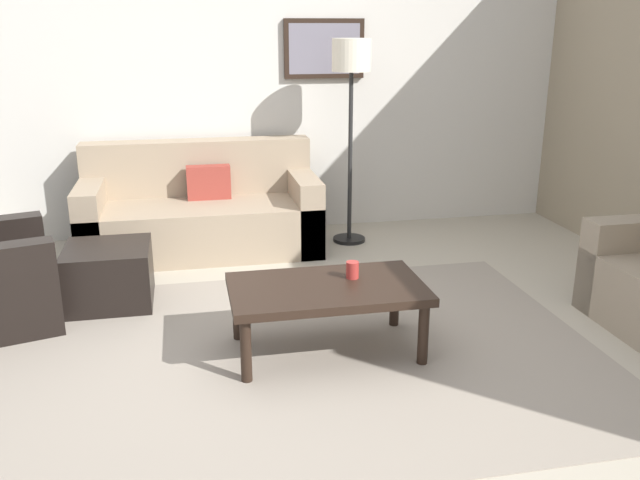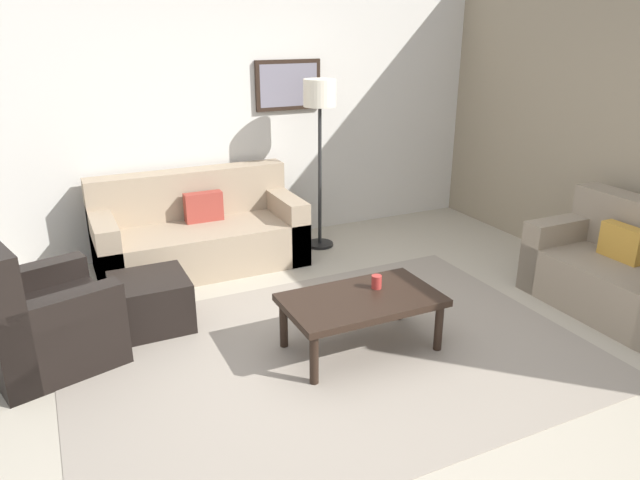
% 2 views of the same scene
% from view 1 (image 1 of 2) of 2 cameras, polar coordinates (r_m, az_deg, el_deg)
% --- Properties ---
extents(ground_plane, '(8.00, 8.00, 0.00)m').
position_cam_1_polar(ground_plane, '(3.93, -2.77, -9.68)').
color(ground_plane, '#B2A893').
extents(rear_partition, '(6.00, 0.12, 2.80)m').
position_cam_1_polar(rear_partition, '(6.09, -6.88, 13.76)').
color(rear_partition, silver).
rests_on(rear_partition, ground_plane).
extents(area_rug, '(3.59, 2.53, 0.01)m').
position_cam_1_polar(area_rug, '(3.93, -2.77, -9.63)').
color(area_rug, gray).
rests_on(area_rug, ground_plane).
extents(couch_main, '(1.92, 0.89, 0.88)m').
position_cam_1_polar(couch_main, '(5.75, -10.06, 2.24)').
color(couch_main, gray).
rests_on(couch_main, ground_plane).
extents(ottoman, '(0.56, 0.56, 0.40)m').
position_cam_1_polar(ottoman, '(4.76, -17.45, -2.86)').
color(ottoman, black).
rests_on(ottoman, ground_plane).
extents(coffee_table, '(1.10, 0.64, 0.41)m').
position_cam_1_polar(coffee_table, '(3.82, 0.58, -4.55)').
color(coffee_table, black).
rests_on(coffee_table, ground_plane).
extents(cup, '(0.07, 0.07, 0.10)m').
position_cam_1_polar(cup, '(3.89, 2.77, -2.55)').
color(cup, '#B2332D').
rests_on(cup, coffee_table).
extents(lamp_standing, '(0.32, 0.32, 1.71)m').
position_cam_1_polar(lamp_standing, '(5.65, 2.67, 13.66)').
color(lamp_standing, black).
rests_on(lamp_standing, ground_plane).
extents(framed_artwork, '(0.71, 0.04, 0.51)m').
position_cam_1_polar(framed_artwork, '(6.10, 0.36, 15.91)').
color(framed_artwork, black).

